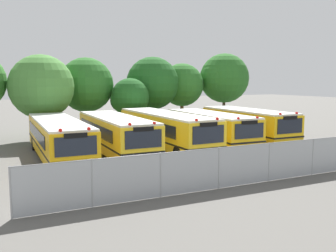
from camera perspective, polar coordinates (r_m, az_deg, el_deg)
name	(u,v)px	position (r m, az deg, el deg)	size (l,w,h in m)	color
ground_plane	(165,149)	(25.87, -0.50, -3.55)	(160.00, 160.00, 0.00)	#595651
school_bus_0	(58,137)	(23.43, -16.36, -1.65)	(2.66, 11.20, 2.50)	#EAA80C
school_bus_1	(115,133)	(24.16, -8.00, -1.10)	(2.73, 10.35, 2.57)	yellow
school_bus_2	(165,129)	(25.40, -0.42, -0.54)	(2.60, 11.08, 2.67)	yellow
school_bus_3	(210,128)	(27.19, 6.45, -0.24)	(2.87, 9.56, 2.53)	yellow
school_bus_4	(247,124)	(29.44, 11.97, 0.30)	(2.77, 9.46, 2.63)	yellow
tree_1	(43,86)	(30.77, -18.55, 5.76)	(4.98, 4.98, 6.72)	#4C3823
tree_2	(86,85)	(33.27, -12.32, 6.07)	(4.71, 4.71, 6.70)	#4C3823
tree_3	(129,98)	(32.30, -6.01, 4.24)	(3.37, 3.29, 4.93)	#4C3823
tree_4	(152,84)	(35.13, -2.48, 6.43)	(4.89, 4.89, 6.92)	#4C3823
tree_5	(183,84)	(36.81, 2.28, 6.41)	(4.18, 4.18, 6.39)	#4C3823
tree_6	(223,78)	(38.51, 8.34, 7.20)	(5.09, 4.98, 7.45)	#4C3823
chainlink_fence	(245,164)	(17.27, 11.59, -5.72)	(19.56, 0.07, 1.84)	#9EA0A3
traffic_cone	(277,169)	(19.69, 16.22, -6.30)	(0.43, 0.43, 0.57)	#EA5914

